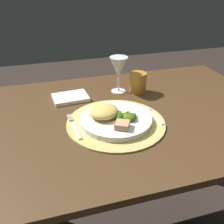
# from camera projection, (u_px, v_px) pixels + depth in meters

# --- Properties ---
(dining_table) EXTENTS (1.21, 0.81, 0.74)m
(dining_table) POSITION_uv_depth(u_px,v_px,m) (127.00, 140.00, 1.05)
(dining_table) COLOR #4A321B
(dining_table) RESTS_ON ground
(placemat) EXTENTS (0.35, 0.35, 0.01)m
(placemat) POSITION_uv_depth(u_px,v_px,m) (116.00, 123.00, 0.92)
(placemat) COLOR tan
(placemat) RESTS_ON dining_table
(dinner_plate) EXTENTS (0.26, 0.26, 0.02)m
(dinner_plate) POSITION_uv_depth(u_px,v_px,m) (116.00, 120.00, 0.91)
(dinner_plate) COLOR silver
(dinner_plate) RESTS_ON placemat
(pasta_serving) EXTENTS (0.14, 0.14, 0.04)m
(pasta_serving) POSITION_uv_depth(u_px,v_px,m) (104.00, 111.00, 0.91)
(pasta_serving) COLOR #DCBD58
(pasta_serving) RESTS_ON dinner_plate
(salad_greens) EXTENTS (0.09, 0.08, 0.03)m
(salad_greens) POSITION_uv_depth(u_px,v_px,m) (126.00, 116.00, 0.90)
(salad_greens) COLOR #2A600F
(salad_greens) RESTS_ON dinner_plate
(bread_piece) EXTENTS (0.06, 0.06, 0.02)m
(bread_piece) POSITION_uv_depth(u_px,v_px,m) (122.00, 125.00, 0.84)
(bread_piece) COLOR tan
(bread_piece) RESTS_ON dinner_plate
(fork) EXTENTS (0.03, 0.17, 0.00)m
(fork) POSITION_uv_depth(u_px,v_px,m) (75.00, 127.00, 0.88)
(fork) COLOR silver
(fork) RESTS_ON placemat
(spoon) EXTENTS (0.02, 0.14, 0.01)m
(spoon) POSITION_uv_depth(u_px,v_px,m) (151.00, 113.00, 0.97)
(spoon) COLOR silver
(spoon) RESTS_ON placemat
(napkin) EXTENTS (0.15, 0.12, 0.01)m
(napkin) POSITION_uv_depth(u_px,v_px,m) (70.00, 97.00, 1.09)
(napkin) COLOR white
(napkin) RESTS_ON dining_table
(wine_glass) EXTENTS (0.08, 0.08, 0.16)m
(wine_glass) POSITION_uv_depth(u_px,v_px,m) (119.00, 68.00, 1.11)
(wine_glass) COLOR silver
(wine_glass) RESTS_ON dining_table
(amber_tumbler) EXTENTS (0.07, 0.07, 0.09)m
(amber_tumbler) POSITION_uv_depth(u_px,v_px,m) (138.00, 83.00, 1.13)
(amber_tumbler) COLOR #C58329
(amber_tumbler) RESTS_ON dining_table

